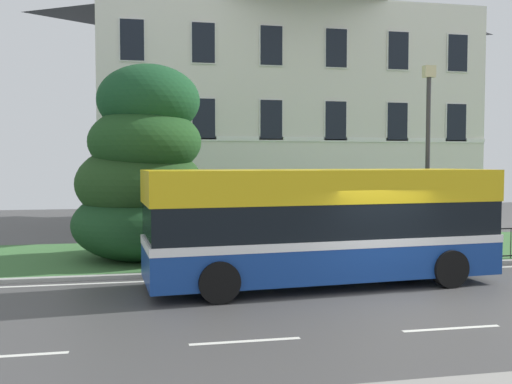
# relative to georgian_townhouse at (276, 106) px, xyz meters

# --- Properties ---
(ground_plane) EXTENTS (60.00, 56.00, 0.18)m
(ground_plane) POSITION_rel_georgian_townhouse_xyz_m (-1.11, -16.41, -6.15)
(ground_plane) COLOR #434242
(georgian_townhouse) EXTENTS (17.86, 10.68, 11.97)m
(georgian_townhouse) POSITION_rel_georgian_townhouse_xyz_m (0.00, 0.00, 0.00)
(georgian_townhouse) COLOR silver
(georgian_townhouse) RESTS_ON ground_plane
(iron_verge_railing) EXTENTS (13.65, 0.04, 0.97)m
(iron_verge_railing) POSITION_rel_georgian_townhouse_xyz_m (0.00, -13.28, -5.51)
(iron_verge_railing) COLOR black
(iron_verge_railing) RESTS_ON ground_plane
(evergreen_tree) EXTENTS (4.34, 4.34, 6.18)m
(evergreen_tree) POSITION_rel_georgian_townhouse_xyz_m (-6.90, -11.04, -3.38)
(evergreen_tree) COLOR #423328
(evergreen_tree) RESTS_ON ground_plane
(single_decker_bus) EXTENTS (9.25, 3.25, 2.98)m
(single_decker_bus) POSITION_rel_georgian_townhouse_xyz_m (-2.34, -15.26, -4.56)
(single_decker_bus) COLOR navy
(single_decker_bus) RESTS_ON ground_plane
(street_lamp_post) EXTENTS (0.36, 0.24, 6.04)m
(street_lamp_post) POSITION_rel_georgian_townhouse_xyz_m (1.87, -12.84, -2.51)
(street_lamp_post) COLOR #333338
(street_lamp_post) RESTS_ON ground_plane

